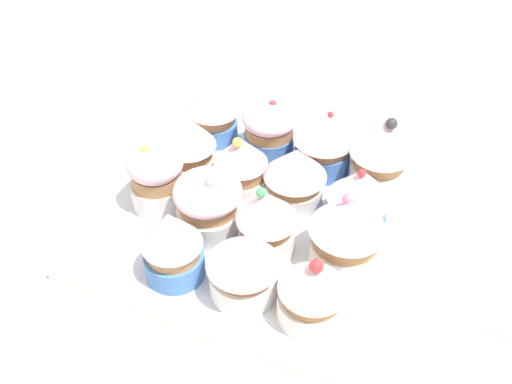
{
  "coord_description": "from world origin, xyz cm",
  "views": [
    {
      "loc": [
        -16.43,
        37.16,
        41.49
      ],
      "look_at": [
        0.0,
        0.0,
        4.2
      ],
      "focal_mm": 40.34,
      "sensor_mm": 36.0,
      "label": 1
    }
  ],
  "objects": [
    {
      "name": "cupcake_4",
      "position": [
        -9.37,
        -2.79,
        4.67
      ],
      "size": [
        6.13,
        6.13,
        6.99
      ],
      "color": "#477AC6",
      "rests_on": "baking_tray"
    },
    {
      "name": "cupcake_10",
      "position": [
        3.28,
        3.54,
        4.5
      ],
      "size": [
        6.44,
        6.44,
        6.73
      ],
      "color": "white",
      "rests_on": "baking_tray"
    },
    {
      "name": "cupcake_12",
      "position": [
        -9.02,
        9.22,
        4.74
      ],
      "size": [
        5.67,
        5.67,
        7.36
      ],
      "color": "white",
      "rests_on": "baking_tray"
    },
    {
      "name": "cupcake_7",
      "position": [
        8.67,
        -2.5,
        5.27
      ],
      "size": [
        5.75,
        5.75,
        7.81
      ],
      "color": "white",
      "rests_on": "baking_tray"
    },
    {
      "name": "cupcake_0",
      "position": [
        -9.64,
        -9.25,
        5.57
      ],
      "size": [
        6.37,
        6.37,
        8.61
      ],
      "color": "white",
      "rests_on": "baking_tray"
    },
    {
      "name": "cupcake_8",
      "position": [
        -9.71,
        2.4,
        5.16
      ],
      "size": [
        6.83,
        6.83,
        7.91
      ],
      "color": "white",
      "rests_on": "baking_tray"
    },
    {
      "name": "cupcake_14",
      "position": [
        3.55,
        9.73,
        4.94
      ],
      "size": [
        5.34,
        5.34,
        7.42
      ],
      "color": "#477AC6",
      "rests_on": "baking_tray"
    },
    {
      "name": "cupcake_9",
      "position": [
        -2.75,
        3.82,
        4.88
      ],
      "size": [
        5.61,
        5.61,
        7.39
      ],
      "color": "white",
      "rests_on": "baking_tray"
    },
    {
      "name": "cupcake_1",
      "position": [
        -3.59,
        -9.41,
        4.79
      ],
      "size": [
        6.45,
        6.45,
        7.15
      ],
      "color": "#477AC6",
      "rests_on": "baking_tray"
    },
    {
      "name": "cupcake_5",
      "position": [
        -2.73,
        -3.27,
        4.67
      ],
      "size": [
        6.26,
        6.26,
        6.67
      ],
      "color": "white",
      "rests_on": "baking_tray"
    },
    {
      "name": "ground_plane",
      "position": [
        0.0,
        0.0,
        -1.5
      ],
      "size": [
        180.0,
        180.0,
        3.0
      ],
      "primitive_type": "cube",
      "color": "beige"
    },
    {
      "name": "baking_tray",
      "position": [
        0.0,
        0.0,
        0.6
      ],
      "size": [
        28.7,
        28.7,
        1.2
      ],
      "color": "silver",
      "rests_on": "ground_plane"
    },
    {
      "name": "napkin",
      "position": [
        -22.21,
        -3.05,
        0.3
      ],
      "size": [
        15.27,
        15.69,
        0.6
      ],
      "primitive_type": "cube",
      "rotation": [
        0.0,
        0.0,
        -0.26
      ],
      "color": "white",
      "rests_on": "ground_plane"
    },
    {
      "name": "cupcake_13",
      "position": [
        -2.87,
        9.12,
        4.73
      ],
      "size": [
        6.32,
        6.32,
        6.8
      ],
      "color": "white",
      "rests_on": "baking_tray"
    },
    {
      "name": "cupcake_11",
      "position": [
        9.52,
        2.44,
        4.86
      ],
      "size": [
        5.58,
        5.58,
        7.52
      ],
      "color": "white",
      "rests_on": "baking_tray"
    },
    {
      "name": "cupcake_3",
      "position": [
        9.49,
        -9.7,
        5.31
      ],
      "size": [
        5.98,
        5.98,
        7.71
      ],
      "color": "#477AC6",
      "rests_on": "baking_tray"
    },
    {
      "name": "cupcake_2",
      "position": [
        2.66,
        -9.57,
        4.55
      ],
      "size": [
        5.97,
        5.97,
        6.69
      ],
      "color": "#477AC6",
      "rests_on": "baking_tray"
    },
    {
      "name": "cupcake_6",
      "position": [
        2.7,
        -2.35,
        4.75
      ],
      "size": [
        5.42,
        5.42,
        7.31
      ],
      "color": "white",
      "rests_on": "baking_tray"
    }
  ]
}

